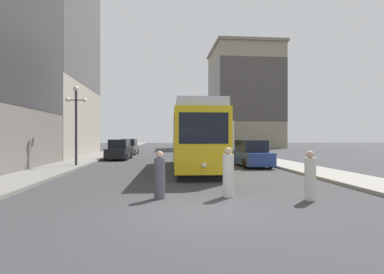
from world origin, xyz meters
name	(u,v)px	position (x,y,z in m)	size (l,w,h in m)	color
ground_plane	(204,211)	(0.00, 0.00, 0.00)	(200.00, 200.00, 0.00)	#38383A
sidewalk_left	(119,150)	(-7.68, 40.00, 0.07)	(2.70, 120.00, 0.15)	gray
sidewalk_right	(218,149)	(7.68, 40.00, 0.07)	(2.70, 120.00, 0.15)	gray
streetcar	(194,136)	(0.89, 11.22, 2.10)	(2.99, 12.34, 3.89)	black
transit_bus	(209,138)	(3.77, 23.76, 1.95)	(2.77, 12.79, 3.45)	black
parked_car_left_near	(119,150)	(-5.02, 20.21, 0.84)	(2.05, 4.53, 1.82)	black
parked_car_left_mid	(129,147)	(-5.02, 28.54, 0.84)	(2.03, 4.83, 1.82)	black
parked_car_right_far	(251,154)	(5.02, 12.69, 0.84)	(1.98, 4.99, 1.82)	black
pedestrian_crossing_near	(228,174)	(1.11, 1.95, 0.79)	(0.38, 0.38, 1.70)	beige
pedestrian_crossing_far	(310,177)	(3.63, 1.14, 0.75)	(0.36, 0.36, 1.60)	beige
pedestrian_on_sidewalk	(160,176)	(-1.23, 1.90, 0.74)	(0.35, 0.35, 1.58)	#4C4C56
lamp_post_left_near	(76,113)	(-6.92, 13.06, 3.66)	(1.41, 0.36, 5.33)	#333338
building_left_corner	(31,7)	(-14.49, 24.58, 15.36)	(11.53, 15.38, 29.78)	#A89E8E
building_right_corner	(244,96)	(15.18, 52.20, 10.17)	(12.90, 14.61, 19.79)	gray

